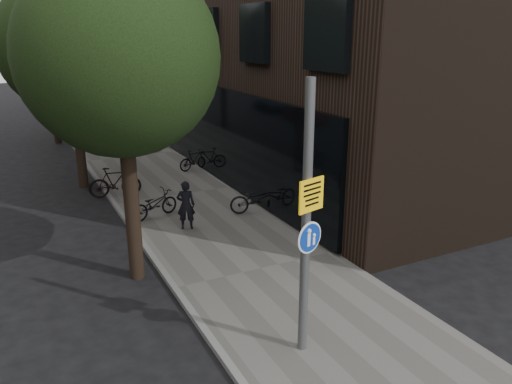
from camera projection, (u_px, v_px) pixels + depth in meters
ground at (328, 345)px, 9.69m from camera, size 120.00×120.00×0.00m
sidewalk at (178, 196)px, 18.27m from camera, size 4.50×60.00×0.12m
curb_edge at (115, 205)px, 17.31m from camera, size 0.15×60.00×0.13m
street_tree_near at (122, 65)px, 10.98m from camera, size 4.40×4.40×7.50m
street_tree_mid at (71, 51)px, 18.20m from camera, size 5.00×5.00×7.80m
street_tree_far at (47, 45)px, 25.84m from camera, size 5.00×5.00×7.80m
signpost at (306, 223)px, 8.65m from camera, size 0.57×0.19×5.01m
pedestrian at (186, 205)px, 14.90m from camera, size 0.64×0.54×1.49m
parked_bike_facade_near at (257, 199)px, 16.28m from camera, size 1.93×1.12×0.96m
parked_bike_facade_far at (194, 160)px, 21.38m from camera, size 1.55×0.78×0.89m
parked_bike_curb_near at (154, 204)px, 15.91m from camera, size 1.78×1.09×0.88m
parked_bike_curb_far at (115, 182)px, 17.86m from camera, size 1.88×0.78×1.10m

